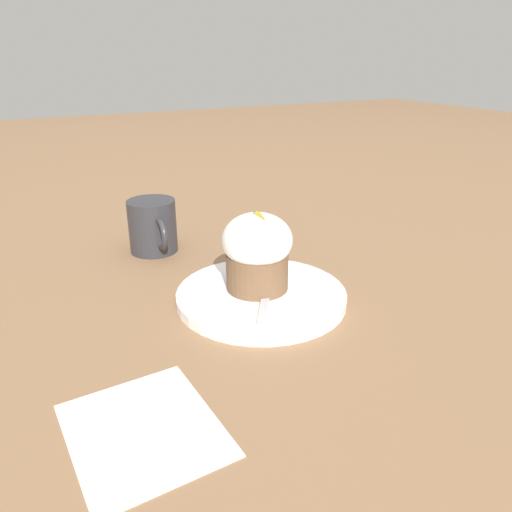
% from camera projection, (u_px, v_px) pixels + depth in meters
% --- Properties ---
extents(ground_plane, '(4.00, 4.00, 0.00)m').
position_uv_depth(ground_plane, '(261.00, 301.00, 0.61)').
color(ground_plane, '#846042').
extents(dessert_plate, '(0.21, 0.21, 0.01)m').
position_uv_depth(dessert_plate, '(261.00, 296.00, 0.61)').
color(dessert_plate, white).
rests_on(dessert_plate, ground_plane).
extents(carrot_cake, '(0.08, 0.08, 0.10)m').
position_uv_depth(carrot_cake, '(256.00, 251.00, 0.60)').
color(carrot_cake, brown).
rests_on(carrot_cake, dessert_plate).
extents(spoon, '(0.11, 0.08, 0.01)m').
position_uv_depth(spoon, '(266.00, 291.00, 0.60)').
color(spoon, '#B7B7BC').
rests_on(spoon, dessert_plate).
extents(coffee_cup, '(0.10, 0.07, 0.08)m').
position_uv_depth(coffee_cup, '(153.00, 226.00, 0.75)').
color(coffee_cup, '#2D2D33').
rests_on(coffee_cup, ground_plane).
extents(paper_napkin, '(0.14, 0.12, 0.00)m').
position_uv_depth(paper_napkin, '(144.00, 429.00, 0.40)').
color(paper_napkin, white).
rests_on(paper_napkin, ground_plane).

